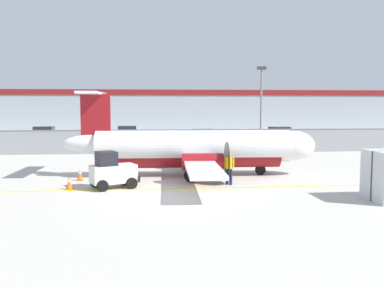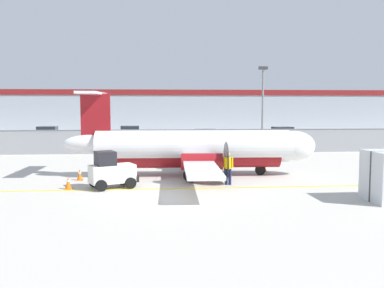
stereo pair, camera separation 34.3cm
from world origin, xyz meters
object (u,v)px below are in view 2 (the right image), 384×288
object	(u,v)px
traffic_cone_near_right	(264,167)
apron_light_pole	(263,104)
traffic_cone_near_left	(68,183)
traffic_cone_far_right	(80,175)
parked_car_0	(48,133)
parked_car_2	(204,137)
commuter_airplane	(198,149)
baggage_tug	(111,171)
parked_car_3	(281,134)
traffic_cone_far_left	(206,175)
ground_crew_worker	(228,167)
parked_car_1	(129,132)

from	to	relation	value
traffic_cone_near_right	apron_light_pole	size ratio (longest dim) A/B	0.09
traffic_cone_near_left	traffic_cone_far_right	distance (m)	2.55
traffic_cone_far_right	parked_car_0	bearing A→B (deg)	107.00
parked_car_2	apron_light_pole	world-z (taller)	apron_light_pole
commuter_airplane	parked_car_2	world-z (taller)	commuter_airplane
baggage_tug	traffic_cone_far_right	world-z (taller)	baggage_tug
parked_car_2	parked_car_0	bearing A→B (deg)	-22.04
traffic_cone_near_left	apron_light_pole	distance (m)	18.47
traffic_cone_near_left	parked_car_3	bearing A→B (deg)	55.19
traffic_cone_far_left	parked_car_3	bearing A→B (deg)	64.96
commuter_airplane	traffic_cone_near_right	distance (m)	4.58
parked_car_2	parked_car_3	bearing A→B (deg)	-155.49
baggage_tug	traffic_cone_near_left	size ratio (longest dim) A/B	4.02
traffic_cone_near_right	traffic_cone_far_right	distance (m)	11.19
ground_crew_worker	traffic_cone_far_left	bearing A→B (deg)	57.96
traffic_cone_far_left	traffic_cone_far_right	xyz separation A→B (m)	(-7.04, 0.53, 0.00)
parked_car_1	parked_car_3	world-z (taller)	same
traffic_cone_near_left	traffic_cone_far_left	size ratio (longest dim) A/B	1.00
parked_car_1	parked_car_3	size ratio (longest dim) A/B	0.98
traffic_cone_near_right	traffic_cone_far_right	bearing A→B (deg)	-169.53
parked_car_0	parked_car_2	bearing A→B (deg)	-21.78
traffic_cone_near_right	parked_car_3	world-z (taller)	parked_car_3
ground_crew_worker	traffic_cone_near_left	bearing A→B (deg)	118.08
ground_crew_worker	parked_car_3	distance (m)	28.76
apron_light_pole	parked_car_2	bearing A→B (deg)	108.60
traffic_cone_far_right	traffic_cone_near_right	bearing A→B (deg)	10.47
apron_light_pole	ground_crew_worker	bearing A→B (deg)	-111.85
parked_car_2	ground_crew_worker	bearing A→B (deg)	87.68
apron_light_pole	commuter_airplane	bearing A→B (deg)	-124.29
traffic_cone_far_right	traffic_cone_far_left	bearing A→B (deg)	-4.31
traffic_cone_far_left	parked_car_2	size ratio (longest dim) A/B	0.15
traffic_cone_near_left	parked_car_0	size ratio (longest dim) A/B	0.15
traffic_cone_near_right	parked_car_0	xyz separation A→B (m)	(-19.59, 26.05, 0.58)
traffic_cone_near_right	parked_car_1	size ratio (longest dim) A/B	0.15
baggage_tug	apron_light_pole	bearing A→B (deg)	25.45
commuter_airplane	baggage_tug	xyz separation A→B (m)	(-4.72, -3.46, -0.75)
traffic_cone_near_left	traffic_cone_near_right	bearing A→B (deg)	22.42
ground_crew_worker	traffic_cone_near_right	world-z (taller)	ground_crew_worker
baggage_tug	traffic_cone_far_right	bearing A→B (deg)	106.10
ground_crew_worker	traffic_cone_near_right	xyz separation A→B (m)	(2.98, 4.04, -0.64)
traffic_cone_far_left	apron_light_pole	bearing A→B (deg)	61.14
traffic_cone_near_right	baggage_tug	bearing A→B (deg)	-153.64
baggage_tug	traffic_cone_near_left	bearing A→B (deg)	159.95
traffic_cone_near_right	apron_light_pole	world-z (taller)	apron_light_pole
commuter_airplane	parked_car_1	size ratio (longest dim) A/B	3.73
traffic_cone_far_left	parked_car_3	distance (m)	27.80
traffic_cone_near_left	parked_car_3	xyz separation A→B (m)	(18.91, 27.20, 0.58)
baggage_tug	parked_car_2	size ratio (longest dim) A/B	0.61
traffic_cone_near_left	traffic_cone_near_right	distance (m)	12.02
ground_crew_worker	traffic_cone_far_right	xyz separation A→B (m)	(-8.02, 2.01, -0.64)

